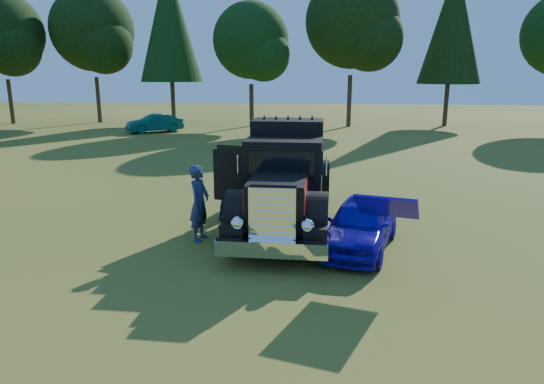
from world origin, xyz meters
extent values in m
plane|color=#365017|center=(0.00, 0.00, 0.00)|extent=(120.00, 120.00, 0.00)
cylinder|color=#2D2116|center=(-18.00, 31.00, 1.98)|extent=(0.36, 0.36, 3.96)
sphere|color=black|center=(-18.00, 31.00, 7.92)|extent=(7.04, 7.04, 7.04)
sphere|color=black|center=(-16.68, 30.12, 6.60)|extent=(4.84, 4.84, 4.84)
cylinder|color=#2D2116|center=(4.00, 30.00, 2.07)|extent=(0.36, 0.36, 4.14)
sphere|color=black|center=(4.00, 30.00, 8.28)|extent=(7.36, 7.36, 7.36)
sphere|color=black|center=(5.38, 29.08, 6.90)|extent=(5.06, 5.06, 5.06)
cylinder|color=#2D2116|center=(-4.00, 29.50, 1.71)|extent=(0.36, 0.36, 3.42)
sphere|color=black|center=(-4.00, 29.50, 6.84)|extent=(6.08, 6.08, 6.08)
sphere|color=black|center=(-2.86, 28.74, 5.70)|extent=(4.18, 4.18, 4.18)
cylinder|color=#2D2116|center=(12.00, 31.50, 2.25)|extent=(0.36, 0.36, 4.50)
cone|color=black|center=(12.00, 31.50, 8.12)|extent=(5.00, 5.00, 9.38)
cylinder|color=#2D2116|center=(-11.00, 30.50, 2.34)|extent=(0.36, 0.36, 4.68)
cone|color=black|center=(-11.00, 30.50, 8.45)|extent=(5.20, 5.20, 9.75)
cylinder|color=#2D2116|center=(-25.00, 29.00, 1.89)|extent=(0.36, 0.36, 3.78)
sphere|color=black|center=(-25.00, 29.00, 7.56)|extent=(6.72, 6.72, 6.72)
sphere|color=black|center=(-23.74, 28.16, 6.30)|extent=(4.62, 4.62, 4.62)
cylinder|color=black|center=(0.17, 0.62, 0.55)|extent=(0.32, 1.10, 1.10)
cylinder|color=black|center=(2.27, 0.62, 0.55)|extent=(0.32, 1.10, 1.10)
cylinder|color=black|center=(0.17, 5.42, 0.55)|extent=(0.32, 1.10, 1.10)
cylinder|color=black|center=(2.27, 5.42, 0.55)|extent=(0.32, 1.10, 1.10)
cylinder|color=black|center=(0.50, 5.42, 0.55)|extent=(0.32, 1.10, 1.10)
cylinder|color=black|center=(1.94, 5.42, 0.55)|extent=(0.32, 1.10, 1.10)
cube|color=black|center=(1.22, 3.22, 0.62)|extent=(1.60, 6.40, 0.28)
cube|color=white|center=(1.22, -0.63, 0.55)|extent=(2.50, 0.22, 0.36)
cube|color=white|center=(1.22, -0.33, 1.25)|extent=(1.05, 0.30, 1.30)
cube|color=black|center=(1.22, 0.72, 1.30)|extent=(1.35, 1.80, 1.10)
cube|color=maroon|center=(0.53, 0.72, 1.50)|extent=(0.02, 1.80, 0.60)
cube|color=maroon|center=(1.91, 0.72, 1.50)|extent=(0.02, 1.80, 0.60)
cylinder|color=black|center=(0.27, 0.62, 0.95)|extent=(0.55, 1.24, 1.24)
cylinder|color=black|center=(2.17, 0.62, 0.95)|extent=(0.55, 1.24, 1.24)
sphere|color=white|center=(0.44, -0.40, 1.05)|extent=(0.32, 0.32, 0.32)
sphere|color=white|center=(2.00, -0.40, 1.05)|extent=(0.32, 0.32, 0.32)
cube|color=black|center=(1.22, 2.27, 1.55)|extent=(2.05, 1.30, 2.10)
cube|color=black|center=(1.22, 1.60, 2.05)|extent=(1.70, 0.05, 0.65)
cube|color=black|center=(1.22, 3.57, 1.75)|extent=(2.05, 1.30, 2.50)
cube|color=black|center=(1.22, 5.22, 0.95)|extent=(2.00, 2.00, 0.35)
cube|color=black|center=(-0.35, 2.80, 1.45)|extent=(1.09, 0.30, 1.50)
cube|color=maroon|center=(-0.36, 2.84, 1.30)|extent=(0.83, 0.21, 0.75)
imported|color=#073CAC|center=(3.26, 1.18, 0.64)|extent=(2.39, 4.00, 1.28)
cube|color=#073CAC|center=(3.69, -0.46, 1.55)|extent=(1.49, 1.23, 0.67)
imported|color=#1E2A48|center=(-0.91, 1.36, 1.01)|extent=(0.58, 0.80, 2.01)
imported|color=#202E4B|center=(-0.47, 3.24, 0.85)|extent=(1.05, 1.02, 1.71)
imported|color=#09393B|center=(-10.48, 24.31, 0.67)|extent=(4.09, 3.59, 1.34)
camera|label=1|loc=(2.41, -10.60, 4.33)|focal=32.00mm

